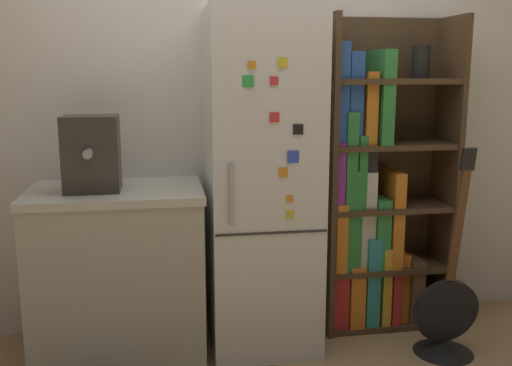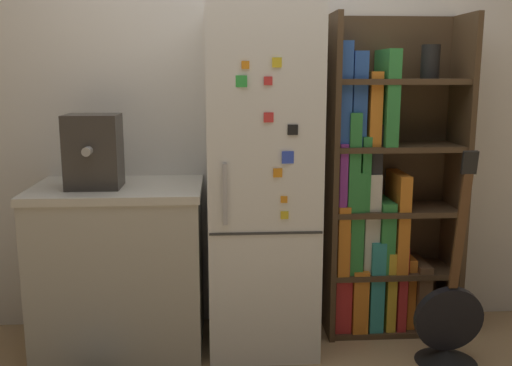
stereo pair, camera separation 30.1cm
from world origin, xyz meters
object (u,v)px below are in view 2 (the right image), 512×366
Objects in this scene: refrigerator at (262,183)px; espresso_machine at (94,151)px; bookshelf at (377,202)px; guitar at (448,332)px.

refrigerator is 4.81× the size of espresso_machine.
espresso_machine is (-1.53, -0.19, 0.33)m from bookshelf.
bookshelf reaches higher than guitar.
refrigerator reaches higher than guitar.
refrigerator is 1.23m from guitar.
refrigerator is 1.61× the size of guitar.
bookshelf reaches higher than espresso_machine.
refrigerator is 1.01× the size of bookshelf.
guitar is (0.27, -0.45, -0.58)m from bookshelf.
espresso_machine is 0.33× the size of guitar.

